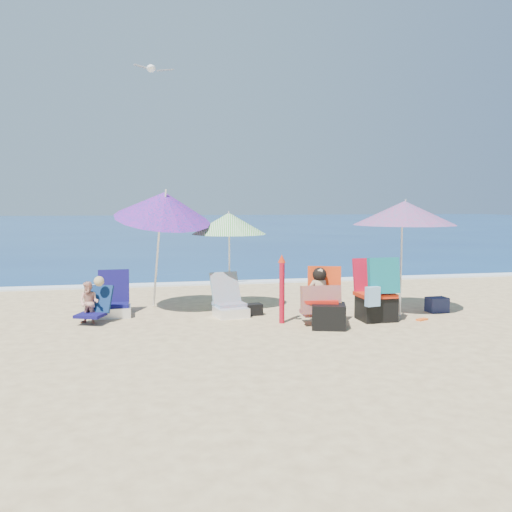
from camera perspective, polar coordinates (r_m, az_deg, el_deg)
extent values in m
plane|color=#D8BC84|center=(9.10, 3.13, -7.48)|extent=(120.00, 120.00, 0.00)
cube|color=navy|center=(53.66, -9.06, 3.25)|extent=(120.00, 80.00, 0.12)
cube|color=white|center=(14.00, -2.13, -2.78)|extent=(120.00, 0.50, 0.04)
cylinder|color=silver|center=(10.20, 14.97, -0.69)|extent=(0.05, 0.05, 1.95)
cone|color=#F62066|center=(10.29, 15.29, 4.37)|extent=(2.43, 2.43, 0.44)
cylinder|color=silver|center=(10.45, 15.42, 5.45)|extent=(0.04, 0.04, 0.12)
cylinder|color=white|center=(10.48, -2.81, -0.92)|extent=(0.04, 0.04, 1.74)
cone|color=#279D18|center=(10.40, -2.86, 3.43)|extent=(1.65, 1.65, 0.41)
cylinder|color=silver|center=(10.37, -2.88, 4.43)|extent=(0.03, 0.03, 0.11)
cylinder|color=white|center=(10.61, -10.31, -0.05)|extent=(0.22, 0.52, 2.01)
cone|color=#B31998|center=(10.22, -9.65, 5.22)|extent=(2.31, 2.35, 0.93)
cylinder|color=white|center=(10.06, -9.45, 6.53)|extent=(0.05, 0.07, 0.14)
cylinder|color=#A30B1D|center=(9.31, 2.73, -3.74)|extent=(0.12, 0.12, 1.09)
cone|color=#B8250D|center=(9.00, 2.72, -0.26)|extent=(0.16, 0.16, 0.14)
cube|color=#0E0E4E|center=(10.26, -14.79, -5.00)|extent=(0.57, 0.51, 0.07)
cube|color=#0E0B40|center=(10.49, -14.70, -3.07)|extent=(0.57, 0.34, 0.60)
cube|color=white|center=(10.26, -14.63, -5.64)|extent=(0.60, 0.53, 0.18)
cube|color=#C14E44|center=(10.06, -2.80, -5.09)|extent=(0.62, 0.57, 0.06)
cube|color=#BF5243|center=(10.18, -3.25, -3.32)|extent=(0.59, 0.41, 0.57)
cube|color=white|center=(9.91, -2.64, -5.89)|extent=(0.64, 0.59, 0.17)
cube|color=red|center=(9.24, 6.82, -4.63)|extent=(0.69, 0.65, 0.06)
cube|color=red|center=(9.32, 7.17, -2.79)|extent=(0.58, 0.32, 0.57)
cube|color=black|center=(9.06, 7.61, -6.27)|extent=(0.66, 0.62, 0.40)
cube|color=red|center=(9.73, 12.39, -3.98)|extent=(0.63, 0.57, 0.07)
cube|color=#B80D26|center=(9.94, 11.83, -1.98)|extent=(0.62, 0.19, 0.62)
cube|color=black|center=(9.81, 12.48, -5.34)|extent=(0.61, 0.54, 0.44)
cube|color=#097B70|center=(9.51, 13.24, -2.01)|extent=(0.55, 0.21, 0.62)
cube|color=#80AACC|center=(9.33, 12.13, -4.17)|extent=(0.26, 0.16, 0.33)
imported|color=tan|center=(9.25, 6.57, -4.24)|extent=(0.36, 0.25, 0.96)
cube|color=#4B1070|center=(9.37, 6.48, -5.92)|extent=(0.56, 0.50, 0.06)
cube|color=#3F1075|center=(9.15, 6.81, -4.56)|extent=(0.68, 0.27, 0.49)
sphere|color=black|center=(9.20, 6.68, -1.94)|extent=(0.24, 0.24, 0.24)
imported|color=tan|center=(9.72, -17.10, -4.70)|extent=(0.43, 0.38, 0.72)
cube|color=#100D4B|center=(9.68, -16.98, -5.96)|extent=(0.55, 0.52, 0.05)
cube|color=#0D244B|center=(9.85, -16.09, -4.34)|extent=(0.50, 0.40, 0.47)
sphere|color=tan|center=(9.69, -16.13, -2.56)|extent=(0.18, 0.18, 0.18)
cube|color=black|center=(10.04, -0.22, -5.62)|extent=(0.31, 0.25, 0.21)
cube|color=#1B1F3C|center=(10.87, 18.44, -4.86)|extent=(0.38, 0.29, 0.28)
cube|color=black|center=(9.66, 12.33, -6.19)|extent=(0.29, 0.22, 0.21)
cube|color=#FA5E1A|center=(10.05, 17.01, -6.38)|extent=(0.24, 0.18, 0.03)
ellipsoid|color=white|center=(11.65, -10.94, 18.74)|extent=(0.26, 0.38, 0.14)
cube|color=gray|center=(11.65, -11.80, 18.82)|extent=(0.36, 0.19, 0.08)
cube|color=gray|center=(11.83, -9.49, 18.66)|extent=(0.36, 0.19, 0.08)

